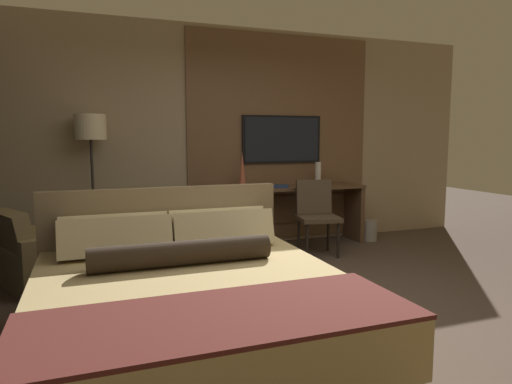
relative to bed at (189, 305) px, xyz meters
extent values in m
plane|color=#4C3D33|center=(1.10, 0.24, -0.32)|extent=(16.00, 16.00, 0.00)
cube|color=tan|center=(1.10, 2.84, 1.08)|extent=(7.20, 0.06, 2.80)
cube|color=brown|center=(1.85, 2.80, 1.08)|extent=(2.54, 0.03, 2.70)
cube|color=#33281E|center=(0.00, -0.12, -0.21)|extent=(1.85, 2.02, 0.22)
cube|color=tan|center=(0.00, -0.12, 0.06)|extent=(1.91, 2.08, 0.32)
cube|color=#56231E|center=(0.00, -0.80, 0.23)|extent=(1.93, 0.73, 0.02)
cube|color=#7F6B4C|center=(0.00, 0.96, 0.18)|extent=(1.95, 0.08, 1.00)
cube|color=beige|center=(-0.41, 0.82, 0.35)|extent=(0.80, 0.23, 0.31)
cube|color=beige|center=(0.41, 0.82, 0.35)|extent=(0.80, 0.23, 0.31)
cube|color=beige|center=(-0.41, 0.61, 0.35)|extent=(0.80, 0.25, 0.32)
cube|color=beige|center=(0.41, 0.61, 0.35)|extent=(0.80, 0.25, 0.32)
cylinder|color=#2D2319|center=(0.00, 0.20, 0.30)|extent=(1.24, 0.17, 0.17)
cube|color=brown|center=(1.85, 2.53, 0.44)|extent=(2.04, 0.48, 0.03)
cube|color=brown|center=(0.86, 2.53, 0.05)|extent=(0.06, 0.44, 0.74)
cube|color=brown|center=(2.84, 2.53, 0.05)|extent=(0.06, 0.44, 0.74)
cube|color=brown|center=(1.85, 2.75, 0.12)|extent=(1.92, 0.02, 0.37)
cube|color=black|center=(1.85, 2.77, 1.06)|extent=(1.11, 0.04, 0.63)
cube|color=black|center=(1.85, 2.75, 1.06)|extent=(1.05, 0.01, 0.58)
cube|color=#4C3D2D|center=(1.98, 1.95, 0.13)|extent=(0.55, 0.53, 0.05)
cube|color=#4C3D2D|center=(2.02, 2.15, 0.36)|extent=(0.45, 0.18, 0.42)
cylinder|color=black|center=(1.76, 1.81, -0.11)|extent=(0.04, 0.04, 0.42)
cylinder|color=black|center=(2.13, 1.74, -0.11)|extent=(0.04, 0.04, 0.42)
cylinder|color=black|center=(1.83, 2.17, -0.11)|extent=(0.04, 0.04, 0.42)
cylinder|color=black|center=(2.20, 2.10, -0.11)|extent=(0.04, 0.04, 0.42)
cube|color=olive|center=(-0.98, 1.88, -0.13)|extent=(0.90, 0.83, 0.38)
cube|color=olive|center=(-1.24, 1.75, 0.24)|extent=(0.43, 0.59, 0.38)
cube|color=olive|center=(-0.83, 1.58, -0.06)|extent=(0.69, 0.42, 0.52)
cube|color=olive|center=(-1.13, 2.18, -0.06)|extent=(0.69, 0.42, 0.52)
cylinder|color=#282623|center=(-0.54, 2.58, -0.31)|extent=(0.28, 0.28, 0.03)
cylinder|color=#332D28|center=(-0.54, 2.58, 0.39)|extent=(0.03, 0.03, 1.42)
cylinder|color=beige|center=(-0.54, 2.58, 1.20)|extent=(0.34, 0.34, 0.28)
cone|color=#B2563D|center=(1.23, 2.58, 0.69)|extent=(0.09, 0.09, 0.46)
cylinder|color=silver|center=(2.30, 2.59, 0.61)|extent=(0.08, 0.08, 0.31)
cube|color=navy|center=(1.69, 2.49, 0.47)|extent=(0.24, 0.19, 0.03)
cylinder|color=gray|center=(3.01, 2.41, -0.18)|extent=(0.22, 0.22, 0.28)
camera|label=1|loc=(-0.58, -2.83, 1.08)|focal=32.00mm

